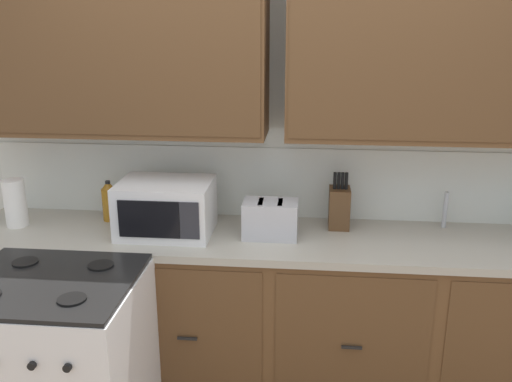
{
  "coord_description": "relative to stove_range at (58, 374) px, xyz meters",
  "views": [
    {
      "loc": [
        0.17,
        -2.41,
        2.02
      ],
      "look_at": [
        -0.09,
        0.27,
        1.18
      ],
      "focal_mm": 39.21,
      "sensor_mm": 36.0,
      "label": 1
    }
  ],
  "objects": [
    {
      "name": "bottle_amber",
      "position": [
        0.01,
        0.77,
        0.57
      ],
      "size": [
        0.08,
        0.08,
        0.23
      ],
      "color": "#9E6619",
      "rests_on": "counter_run"
    },
    {
      "name": "toaster",
      "position": [
        0.92,
        0.62,
        0.56
      ],
      "size": [
        0.28,
        0.18,
        0.19
      ],
      "color": "#B7B7BC",
      "rests_on": "counter_run"
    },
    {
      "name": "microwave",
      "position": [
        0.37,
        0.61,
        0.6
      ],
      "size": [
        0.48,
        0.37,
        0.28
      ],
      "color": "white",
      "rests_on": "counter_run"
    },
    {
      "name": "sink_faucet",
      "position": [
        1.85,
        0.84,
        0.56
      ],
      "size": [
        0.02,
        0.02,
        0.2
      ],
      "primitive_type": "cylinder",
      "color": "#B2B5BA",
      "rests_on": "counter_run"
    },
    {
      "name": "knife_block",
      "position": [
        1.28,
        0.79,
        0.58
      ],
      "size": [
        0.11,
        0.14,
        0.31
      ],
      "color": "#52361E",
      "rests_on": "counter_run"
    },
    {
      "name": "wall_unit",
      "position": [
        0.94,
        0.83,
        1.21
      ],
      "size": [
        4.45,
        0.4,
        2.54
      ],
      "color": "silver",
      "rests_on": "ground_plane"
    },
    {
      "name": "stove_range",
      "position": [
        0.0,
        0.0,
        0.0
      ],
      "size": [
        0.76,
        0.68,
        0.95
      ],
      "color": "white",
      "rests_on": "ground_plane"
    },
    {
      "name": "counter_run",
      "position": [
        0.94,
        0.63,
        0.01
      ],
      "size": [
        3.28,
        0.64,
        0.93
      ],
      "color": "black",
      "rests_on": "ground_plane"
    },
    {
      "name": "paper_towel_roll",
      "position": [
        -0.47,
        0.64,
        0.59
      ],
      "size": [
        0.12,
        0.12,
        0.26
      ],
      "primitive_type": "cylinder",
      "color": "white",
      "rests_on": "counter_run"
    }
  ]
}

